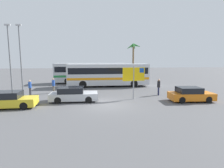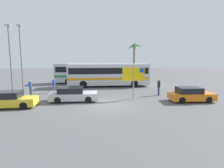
{
  "view_description": "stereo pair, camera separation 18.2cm",
  "coord_description": "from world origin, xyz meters",
  "px_view_note": "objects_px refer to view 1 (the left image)",
  "views": [
    {
      "loc": [
        -1.29,
        -15.23,
        3.99
      ],
      "look_at": [
        0.83,
        3.63,
        1.3
      ],
      "focal_mm": 29.36,
      "sensor_mm": 36.0,
      "label": 1
    },
    {
      "loc": [
        -1.11,
        -15.25,
        3.99
      ],
      "look_at": [
        0.83,
        3.63,
        1.3
      ],
      "focal_mm": 29.36,
      "sensor_mm": 36.0,
      "label": 2
    }
  ],
  "objects_px": {
    "car_orange": "(191,94)",
    "pedestrian_by_bus": "(159,86)",
    "pedestrian_crossing_lot": "(30,86)",
    "bus_front_coach": "(108,74)",
    "ferry_sign": "(134,75)",
    "car_yellow": "(10,100)",
    "pedestrian_near_sign": "(53,84)",
    "bus_rear_coach": "(91,72)",
    "car_silver": "(73,94)"
  },
  "relations": [
    {
      "from": "pedestrian_crossing_lot",
      "to": "ferry_sign",
      "type": "bearing_deg",
      "value": -8.43
    },
    {
      "from": "car_orange",
      "to": "ferry_sign",
      "type": "bearing_deg",
      "value": 166.64
    },
    {
      "from": "bus_front_coach",
      "to": "car_yellow",
      "type": "relative_size",
      "value": 2.82
    },
    {
      "from": "car_orange",
      "to": "pedestrian_near_sign",
      "type": "xyz_separation_m",
      "value": [
        -13.5,
        5.55,
        0.38
      ]
    },
    {
      "from": "bus_rear_coach",
      "to": "ferry_sign",
      "type": "xyz_separation_m",
      "value": [
        4.24,
        -12.41,
        0.54
      ]
    },
    {
      "from": "car_silver",
      "to": "pedestrian_by_bus",
      "type": "xyz_separation_m",
      "value": [
        8.89,
        1.79,
        0.41
      ]
    },
    {
      "from": "car_orange",
      "to": "car_silver",
      "type": "bearing_deg",
      "value": 176.28
    },
    {
      "from": "bus_front_coach",
      "to": "pedestrian_crossing_lot",
      "type": "bearing_deg",
      "value": -149.03
    },
    {
      "from": "car_yellow",
      "to": "pedestrian_crossing_lot",
      "type": "height_order",
      "value": "pedestrian_crossing_lot"
    },
    {
      "from": "car_yellow",
      "to": "bus_rear_coach",
      "type": "bearing_deg",
      "value": 63.35
    },
    {
      "from": "bus_front_coach",
      "to": "car_orange",
      "type": "bearing_deg",
      "value": -55.5
    },
    {
      "from": "bus_front_coach",
      "to": "car_silver",
      "type": "xyz_separation_m",
      "value": [
        -4.03,
        -8.69,
        -1.15
      ]
    },
    {
      "from": "bus_front_coach",
      "to": "car_silver",
      "type": "distance_m",
      "value": 9.65
    },
    {
      "from": "bus_front_coach",
      "to": "car_orange",
      "type": "distance_m",
      "value": 12.1
    },
    {
      "from": "car_yellow",
      "to": "bus_front_coach",
      "type": "bearing_deg",
      "value": 46.98
    },
    {
      "from": "bus_rear_coach",
      "to": "pedestrian_near_sign",
      "type": "distance_m",
      "value": 9.36
    },
    {
      "from": "pedestrian_by_bus",
      "to": "pedestrian_crossing_lot",
      "type": "distance_m",
      "value": 13.89
    },
    {
      "from": "bus_rear_coach",
      "to": "car_silver",
      "type": "bearing_deg",
      "value": -97.06
    },
    {
      "from": "ferry_sign",
      "to": "pedestrian_near_sign",
      "type": "height_order",
      "value": "ferry_sign"
    },
    {
      "from": "car_yellow",
      "to": "pedestrian_near_sign",
      "type": "xyz_separation_m",
      "value": [
        2.24,
        6.05,
        0.38
      ]
    },
    {
      "from": "bus_rear_coach",
      "to": "bus_front_coach",
      "type": "bearing_deg",
      "value": -57.97
    },
    {
      "from": "car_yellow",
      "to": "pedestrian_by_bus",
      "type": "relative_size",
      "value": 2.26
    },
    {
      "from": "car_silver",
      "to": "pedestrian_crossing_lot",
      "type": "relative_size",
      "value": 2.62
    },
    {
      "from": "car_orange",
      "to": "pedestrian_by_bus",
      "type": "height_order",
      "value": "pedestrian_by_bus"
    },
    {
      "from": "bus_rear_coach",
      "to": "pedestrian_near_sign",
      "type": "xyz_separation_m",
      "value": [
        -4.21,
        -8.32,
        -0.77
      ]
    },
    {
      "from": "pedestrian_by_bus",
      "to": "pedestrian_crossing_lot",
      "type": "height_order",
      "value": "pedestrian_by_bus"
    },
    {
      "from": "bus_front_coach",
      "to": "ferry_sign",
      "type": "distance_m",
      "value": 8.67
    },
    {
      "from": "bus_rear_coach",
      "to": "ferry_sign",
      "type": "bearing_deg",
      "value": -71.14
    },
    {
      "from": "car_silver",
      "to": "bus_front_coach",
      "type": "bearing_deg",
      "value": 65.45
    },
    {
      "from": "pedestrian_by_bus",
      "to": "pedestrian_near_sign",
      "type": "bearing_deg",
      "value": -6.12
    },
    {
      "from": "bus_rear_coach",
      "to": "pedestrian_near_sign",
      "type": "relative_size",
      "value": 6.57
    },
    {
      "from": "car_orange",
      "to": "pedestrian_crossing_lot",
      "type": "relative_size",
      "value": 2.43
    },
    {
      "from": "bus_front_coach",
      "to": "ferry_sign",
      "type": "xyz_separation_m",
      "value": [
        1.77,
        -8.47,
        0.54
      ]
    },
    {
      "from": "pedestrian_by_bus",
      "to": "car_yellow",
      "type": "bearing_deg",
      "value": 20.57
    },
    {
      "from": "pedestrian_by_bus",
      "to": "pedestrian_near_sign",
      "type": "distance_m",
      "value": 11.81
    },
    {
      "from": "bus_front_coach",
      "to": "car_yellow",
      "type": "height_order",
      "value": "bus_front_coach"
    },
    {
      "from": "bus_front_coach",
      "to": "bus_rear_coach",
      "type": "height_order",
      "value": "same"
    },
    {
      "from": "bus_front_coach",
      "to": "car_orange",
      "type": "height_order",
      "value": "bus_front_coach"
    },
    {
      "from": "ferry_sign",
      "to": "pedestrian_crossing_lot",
      "type": "distance_m",
      "value": 11.24
    },
    {
      "from": "car_yellow",
      "to": "pedestrian_near_sign",
      "type": "relative_size",
      "value": 2.33
    },
    {
      "from": "ferry_sign",
      "to": "car_silver",
      "type": "distance_m",
      "value": 6.05
    },
    {
      "from": "car_orange",
      "to": "pedestrian_crossing_lot",
      "type": "xyz_separation_m",
      "value": [
        -15.77,
        4.55,
        0.34
      ]
    },
    {
      "from": "bus_front_coach",
      "to": "pedestrian_near_sign",
      "type": "distance_m",
      "value": 8.02
    },
    {
      "from": "pedestrian_crossing_lot",
      "to": "bus_front_coach",
      "type": "bearing_deg",
      "value": 38.65
    },
    {
      "from": "bus_rear_coach",
      "to": "pedestrian_by_bus",
      "type": "bearing_deg",
      "value": -55.98
    },
    {
      "from": "pedestrian_by_bus",
      "to": "pedestrian_near_sign",
      "type": "relative_size",
      "value": 1.03
    },
    {
      "from": "car_silver",
      "to": "car_orange",
      "type": "relative_size",
      "value": 1.08
    },
    {
      "from": "car_orange",
      "to": "car_yellow",
      "type": "distance_m",
      "value": 15.75
    },
    {
      "from": "pedestrian_by_bus",
      "to": "pedestrian_crossing_lot",
      "type": "bearing_deg",
      "value": -0.1
    },
    {
      "from": "bus_rear_coach",
      "to": "pedestrian_near_sign",
      "type": "bearing_deg",
      "value": -116.84
    }
  ]
}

